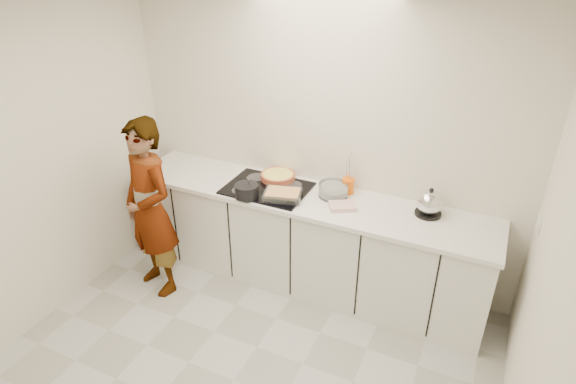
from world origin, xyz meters
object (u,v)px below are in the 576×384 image
at_px(kettle, 429,204).
at_px(cook, 150,210).
at_px(baking_dish, 283,194).
at_px(mixing_bowl, 333,190).
at_px(saucepan, 247,191).
at_px(tart_dish, 278,176).
at_px(utensil_crock, 348,186).
at_px(hob, 267,188).

height_order(kettle, cook, cook).
relative_size(baking_dish, cook, 0.22).
distance_m(baking_dish, mixing_bowl, 0.43).
distance_m(saucepan, mixing_bowl, 0.74).
xyz_separation_m(tart_dish, saucepan, (-0.09, -0.41, 0.03)).
bearing_deg(saucepan, mixing_bowl, 27.68).
relative_size(mixing_bowl, utensil_crock, 2.15).
xyz_separation_m(hob, utensil_crock, (0.66, 0.23, 0.06)).
bearing_deg(mixing_bowl, hob, -167.86).
height_order(hob, baking_dish, baking_dish).
bearing_deg(utensil_crock, baking_dish, -143.30).
distance_m(hob, baking_dish, 0.24).
height_order(saucepan, cook, cook).
height_order(utensil_crock, cook, cook).
bearing_deg(mixing_bowl, baking_dish, -147.39).
xyz_separation_m(mixing_bowl, kettle, (0.80, 0.03, 0.05)).
relative_size(tart_dish, saucepan, 1.33).
distance_m(saucepan, cook, 0.85).
bearing_deg(tart_dish, mixing_bowl, -7.04).
distance_m(tart_dish, kettle, 1.36).
bearing_deg(baking_dish, kettle, 12.84).
height_order(mixing_bowl, kettle, kettle).
relative_size(hob, baking_dish, 2.00).
relative_size(saucepan, baking_dish, 0.70).
bearing_deg(baking_dish, cook, -154.61).
bearing_deg(saucepan, baking_dish, 20.70).
xyz_separation_m(baking_dish, cook, (-1.03, -0.49, -0.15)).
relative_size(tart_dish, kettle, 1.34).
bearing_deg(cook, mixing_bowl, 46.58).
xyz_separation_m(hob, cook, (-0.82, -0.60, -0.10)).
relative_size(hob, cook, 0.44).
xyz_separation_m(hob, baking_dish, (0.21, -0.11, 0.04)).
relative_size(tart_dish, baking_dish, 0.94).
relative_size(saucepan, mixing_bowl, 0.89).
distance_m(utensil_crock, cook, 1.71).
distance_m(tart_dish, mixing_bowl, 0.56).
relative_size(hob, utensil_crock, 5.42).
height_order(hob, utensil_crock, utensil_crock).
xyz_separation_m(utensil_crock, cook, (-1.49, -0.83, -0.16)).
relative_size(saucepan, kettle, 1.00).
distance_m(saucepan, utensil_crock, 0.87).
xyz_separation_m(saucepan, mixing_bowl, (0.65, 0.34, -0.02)).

